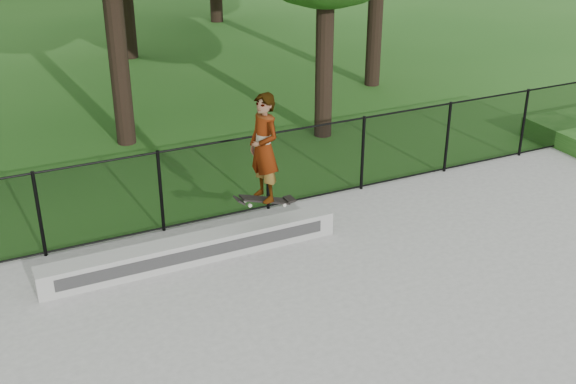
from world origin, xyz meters
name	(u,v)px	position (x,y,z in m)	size (l,w,h in m)	color
grind_ledge	(193,249)	(-1.86, 4.70, 0.26)	(4.91, 0.40, 0.41)	#989893
skater_airborne	(264,150)	(-0.68, 4.50, 1.86)	(0.82, 0.70, 1.95)	black
chainlink_fence	(268,171)	(0.00, 5.90, 0.81)	(16.06, 0.06, 1.50)	black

